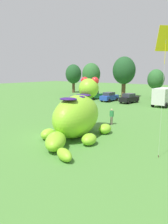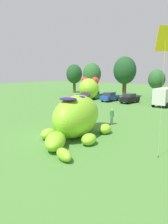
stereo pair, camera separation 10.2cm
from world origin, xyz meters
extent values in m
plane|color=#4C8438|center=(0.00, 0.00, 0.00)|extent=(160.00, 160.00, 0.00)
ellipsoid|color=#8CD12D|center=(1.34, 1.28, 1.80)|extent=(4.73, 7.01, 3.60)
ellipsoid|color=#8CD12D|center=(0.65, 3.91, 3.99)|extent=(2.37, 2.51, 1.90)
sphere|color=red|center=(0.07, 4.06, 4.70)|extent=(0.76, 0.76, 0.76)
sphere|color=red|center=(1.08, 4.32, 4.70)|extent=(0.76, 0.76, 0.76)
ellipsoid|color=navy|center=(0.97, 2.67, 3.46)|extent=(1.69, 1.48, 0.24)
ellipsoid|color=navy|center=(1.34, 1.28, 3.46)|extent=(1.69, 1.48, 0.24)
ellipsoid|color=navy|center=(1.75, -0.27, 3.46)|extent=(1.69, 1.48, 0.24)
ellipsoid|color=#8CD12D|center=(-1.04, 2.47, 0.44)|extent=(1.46, 1.77, 0.88)
ellipsoid|color=#8CD12D|center=(2.83, 3.49, 0.44)|extent=(1.46, 1.77, 0.88)
ellipsoid|color=#8CD12D|center=(0.01, -0.89, 0.44)|extent=(1.46, 1.77, 0.88)
ellipsoid|color=#8CD12D|center=(3.57, 0.05, 0.44)|extent=(1.46, 1.77, 0.88)
ellipsoid|color=#8CD12D|center=(2.28, -2.28, 0.63)|extent=(2.83, 3.19, 1.26)
ellipsoid|color=#8CD12D|center=(4.15, -3.39, 0.39)|extent=(1.82, 1.37, 0.77)
cube|color=#1E7238|center=(-12.43, 23.10, 0.72)|extent=(1.81, 4.14, 0.80)
cube|color=#2D333D|center=(-12.43, 22.95, 1.42)|extent=(1.55, 2.01, 0.60)
cylinder|color=black|center=(-13.24, 24.40, 0.32)|extent=(0.26, 0.65, 0.64)
cylinder|color=black|center=(-11.55, 24.35, 0.32)|extent=(0.26, 0.65, 0.64)
cylinder|color=black|center=(-13.31, 21.86, 0.32)|extent=(0.26, 0.65, 0.64)
cylinder|color=black|center=(-11.61, 21.81, 0.32)|extent=(0.26, 0.65, 0.64)
cube|color=#2347B7|center=(-8.40, 22.68, 0.72)|extent=(1.86, 4.16, 0.80)
cube|color=#2D333D|center=(-8.41, 22.53, 1.42)|extent=(1.57, 2.02, 0.60)
cylinder|color=black|center=(-9.20, 23.98, 0.32)|extent=(0.26, 0.65, 0.64)
cylinder|color=black|center=(-7.50, 23.92, 0.32)|extent=(0.26, 0.65, 0.64)
cylinder|color=black|center=(-9.30, 21.44, 0.32)|extent=(0.26, 0.65, 0.64)
cylinder|color=black|center=(-7.60, 21.38, 0.32)|extent=(0.26, 0.65, 0.64)
cube|color=black|center=(-4.38, 22.86, 0.72)|extent=(2.17, 4.27, 0.80)
cube|color=#2D333D|center=(-4.40, 22.72, 1.42)|extent=(1.72, 2.13, 0.60)
cylinder|color=black|center=(-5.08, 24.23, 0.32)|extent=(0.31, 0.66, 0.64)
cylinder|color=black|center=(-3.39, 24.03, 0.32)|extent=(0.31, 0.66, 0.64)
cylinder|color=black|center=(-5.37, 21.70, 0.32)|extent=(0.31, 0.66, 0.64)
cylinder|color=black|center=(-3.68, 21.50, 0.32)|extent=(0.31, 0.66, 0.64)
cube|color=silver|center=(1.74, 22.63, 1.70)|extent=(2.25, 4.67, 2.50)
cylinder|color=black|center=(0.85, 25.86, 0.45)|extent=(0.31, 0.91, 0.90)
cylinder|color=black|center=(0.64, 21.05, 0.45)|extent=(0.31, 0.91, 0.90)
cylinder|color=black|center=(2.74, 20.98, 0.45)|extent=(0.31, 0.91, 0.90)
cylinder|color=brown|center=(-25.04, 31.77, 1.30)|extent=(0.74, 0.74, 2.60)
ellipsoid|color=#1E4C23|center=(-25.04, 31.77, 4.89)|extent=(4.16, 4.16, 5.00)
cylinder|color=brown|center=(-17.37, 29.15, 1.32)|extent=(0.75, 0.75, 2.64)
ellipsoid|color=#2D662D|center=(-17.37, 29.15, 4.96)|extent=(4.22, 4.22, 5.07)
cylinder|color=brown|center=(-9.69, 30.71, 1.54)|extent=(0.88, 0.88, 3.07)
ellipsoid|color=#1E4C23|center=(-9.69, 30.71, 5.78)|extent=(4.92, 4.92, 5.90)
cylinder|color=brown|center=(-3.09, 32.08, 1.06)|extent=(0.61, 0.61, 2.12)
ellipsoid|color=#2D662D|center=(-3.09, 32.08, 3.99)|extent=(3.40, 3.40, 4.08)
cylinder|color=#726656|center=(1.54, 6.81, 0.44)|extent=(0.26, 0.26, 0.88)
cube|color=#338C4C|center=(1.54, 6.81, 1.18)|extent=(0.38, 0.22, 0.60)
sphere|color=beige|center=(1.54, 6.81, 1.60)|extent=(0.22, 0.22, 0.22)
cylinder|color=brown|center=(8.72, 0.81, 0.07)|extent=(0.06, 0.06, 0.15)
cylinder|color=silver|center=(8.72, 0.81, 3.84)|extent=(0.01, 0.01, 7.39)
cube|color=yellow|center=(8.72, 0.81, 7.54)|extent=(1.13, 1.13, 1.44)
cylinder|color=yellow|center=(8.72, 0.81, 6.64)|extent=(0.03, 0.03, 1.20)
camera|label=1|loc=(13.30, -13.14, 5.61)|focal=35.46mm
camera|label=2|loc=(13.38, -13.08, 5.61)|focal=35.46mm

